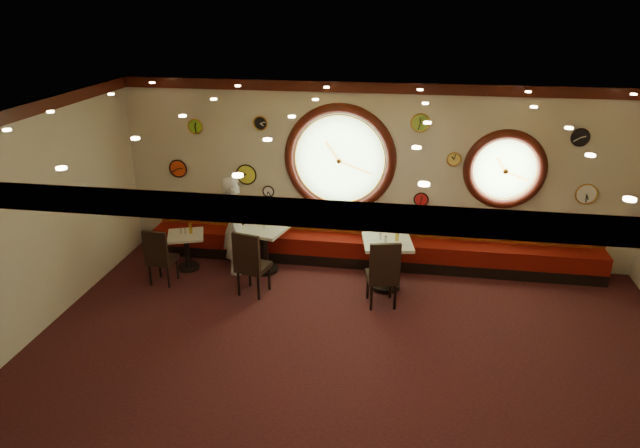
{
  "coord_description": "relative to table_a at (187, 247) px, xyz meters",
  "views": [
    {
      "loc": [
        0.62,
        -6.62,
        4.53
      ],
      "look_at": [
        -0.59,
        0.8,
        1.5
      ],
      "focal_mm": 32.0,
      "sensor_mm": 36.0,
      "label": 1
    }
  ],
  "objects": [
    {
      "name": "floor",
      "position": [
        3.16,
        -2.0,
        -0.42
      ],
      "size": [
        9.0,
        6.0,
        0.0
      ],
      "primitive_type": "cube",
      "color": "black",
      "rests_on": "ground"
    },
    {
      "name": "porthole_right_glass",
      "position": [
        5.36,
        0.99,
        1.38
      ],
      "size": [
        1.1,
        0.02,
        1.1
      ],
      "primitive_type": "cylinder",
      "rotation": [
        1.57,
        0.0,
        0.0
      ],
      "color": "#91BC70",
      "rests_on": "wall_back"
    },
    {
      "name": "wall_left",
      "position": [
        -1.34,
        -2.0,
        1.18
      ],
      "size": [
        0.02,
        6.0,
        3.2
      ],
      "primitive_type": "cube",
      "color": "beige",
      "rests_on": "floor"
    },
    {
      "name": "chair_b",
      "position": [
        1.37,
        -0.76,
        0.22
      ],
      "size": [
        0.56,
        0.56,
        0.69
      ],
      "rotation": [
        0.0,
        0.0,
        -0.24
      ],
      "color": "black",
      "rests_on": "floor"
    },
    {
      "name": "molding_back",
      "position": [
        3.16,
        0.95,
        2.69
      ],
      "size": [
        9.0,
        0.1,
        0.18
      ],
      "primitive_type": "cube",
      "color": "#350F09",
      "rests_on": "wall_back"
    },
    {
      "name": "porthole_right_ring",
      "position": [
        5.36,
        0.95,
        1.38
      ],
      "size": [
        1.09,
        0.03,
        1.09
      ],
      "primitive_type": "torus",
      "rotation": [
        1.57,
        0.0,
        0.0
      ],
      "color": "#C4862E",
      "rests_on": "wall_back"
    },
    {
      "name": "chair_c",
      "position": [
        3.48,
        -0.79,
        0.22
      ],
      "size": [
        0.56,
        0.56,
        0.69
      ],
      "rotation": [
        0.0,
        0.0,
        0.23
      ],
      "color": "black",
      "rests_on": "floor"
    },
    {
      "name": "wall_clock_5",
      "position": [
        1.16,
        0.96,
        2.03
      ],
      "size": [
        0.24,
        0.03,
        0.24
      ],
      "primitive_type": "cylinder",
      "rotation": [
        1.57,
        0.0,
        0.0
      ],
      "color": "black",
      "rests_on": "wall_back"
    },
    {
      "name": "condiment_b_salt",
      "position": [
        1.25,
        0.24,
        0.46
      ],
      "size": [
        0.04,
        0.04,
        0.11
      ],
      "primitive_type": "cylinder",
      "color": "silver",
      "rests_on": "table_b"
    },
    {
      "name": "wall_clock_2",
      "position": [
        -0.44,
        0.96,
        1.13
      ],
      "size": [
        0.32,
        0.03,
        0.32
      ],
      "primitive_type": "cylinder",
      "rotation": [
        1.57,
        0.0,
        0.0
      ],
      "color": "#E44116",
      "rests_on": "wall_back"
    },
    {
      "name": "condiment_a_salt",
      "position": [
        -0.09,
        0.02,
        0.3
      ],
      "size": [
        0.04,
        0.04,
        0.1
      ],
      "primitive_type": "cylinder",
      "color": "silver",
      "rests_on": "table_a"
    },
    {
      "name": "table_a",
      "position": [
        0.0,
        0.0,
        0.0
      ],
      "size": [
        0.77,
        0.77,
        0.66
      ],
      "color": "black",
      "rests_on": "floor"
    },
    {
      "name": "condiment_c_pepper",
      "position": [
        3.47,
        -0.22,
        0.49
      ],
      "size": [
        0.04,
        0.04,
        0.11
      ],
      "primitive_type": "cylinder",
      "color": "#B8B8BC",
      "rests_on": "table_c"
    },
    {
      "name": "wall_clock_7",
      "position": [
        4.01,
        0.96,
        0.78
      ],
      "size": [
        0.24,
        0.03,
        0.24
      ],
      "primitive_type": "cylinder",
      "rotation": [
        1.57,
        0.0,
        0.0
      ],
      "color": "red",
      "rests_on": "wall_back"
    },
    {
      "name": "molding_left",
      "position": [
        -1.29,
        -2.0,
        2.69
      ],
      "size": [
        0.1,
        6.0,
        0.18
      ],
      "primitive_type": "cube",
      "color": "#350F09",
      "rests_on": "wall_back"
    },
    {
      "name": "ceiling",
      "position": [
        3.16,
        -2.0,
        2.78
      ],
      "size": [
        9.0,
        6.0,
        0.02
      ],
      "primitive_type": "cube",
      "color": "gold",
      "rests_on": "wall_back"
    },
    {
      "name": "table_c",
      "position": [
        3.5,
        -0.14,
        0.12
      ],
      "size": [
        0.89,
        0.89,
        0.85
      ],
      "color": "black",
      "rests_on": "floor"
    },
    {
      "name": "porthole_left_glass",
      "position": [
        2.56,
        0.99,
        1.43
      ],
      "size": [
        1.66,
        0.02,
        1.66
      ],
      "primitive_type": "cylinder",
      "rotation": [
        1.57,
        0.0,
        0.0
      ],
      "color": "#91BC70",
      "rests_on": "wall_back"
    },
    {
      "name": "banquette_back",
      "position": [
        3.16,
        0.94,
        0.33
      ],
      "size": [
        8.0,
        0.1,
        0.55
      ],
      "primitive_type": "cube",
      "color": "#600A07",
      "rests_on": "wall_back"
    },
    {
      "name": "wall_clock_3",
      "position": [
        6.46,
        0.96,
        1.98
      ],
      "size": [
        0.28,
        0.03,
        0.28
      ],
      "primitive_type": "cylinder",
      "rotation": [
        1.57,
        0.0,
        0.0
      ],
      "color": "black",
      "rests_on": "wall_back"
    },
    {
      "name": "wall_clock_6",
      "position": [
        -0.04,
        0.96,
        1.93
      ],
      "size": [
        0.26,
        0.03,
        0.26
      ],
      "primitive_type": "cylinder",
      "rotation": [
        1.57,
        0.0,
        0.0
      ],
      "color": "#82CB28",
      "rests_on": "wall_back"
    },
    {
      "name": "condiment_a_pepper",
      "position": [
        -0.01,
        0.02,
        0.3
      ],
      "size": [
        0.04,
        0.04,
        0.11
      ],
      "primitive_type": "cylinder",
      "color": "silver",
      "rests_on": "table_a"
    },
    {
      "name": "molding_front",
      "position": [
        3.16,
        -4.95,
        2.69
      ],
      "size": [
        9.0,
        0.1,
        0.18
      ],
      "primitive_type": "cube",
      "color": "#350F09",
      "rests_on": "wall_back"
    },
    {
      "name": "banquette_seat",
      "position": [
        3.16,
        0.72,
        -0.07
      ],
      "size": [
        8.0,
        0.55,
        0.3
      ],
      "primitive_type": "cube",
      "color": "#570B07",
      "rests_on": "banquette_base"
    },
    {
      "name": "banquette_base",
      "position": [
        3.16,
        0.72,
        -0.32
      ],
      "size": [
        8.0,
        0.55,
        0.2
      ],
      "primitive_type": "cube",
      "color": "black",
      "rests_on": "floor"
    },
    {
      "name": "condiment_b_pepper",
      "position": [
        1.38,
        0.11,
        0.45
      ],
      "size": [
        0.03,
        0.03,
        0.09
      ],
      "primitive_type": "cylinder",
      "color": "silver",
      "rests_on": "table_b"
    },
    {
      "name": "wall_front",
      "position": [
        3.16,
        -5.0,
        1.18
      ],
      "size": [
        9.0,
        0.02,
        3.2
      ],
      "primitive_type": "cube",
      "color": "beige",
      "rests_on": "floor"
    },
    {
      "name": "porthole_left_frame",
      "position": [
        2.56,
        0.98,
        1.43
      ],
      "size": [
        1.98,
        0.18,
        1.98
      ],
      "primitive_type": "torus",
      "rotation": [
        1.57,
        0.0,
        0.0
      ],
      "color": "#350F09",
      "rests_on": "wall_back"
    },
    {
      "name": "chair_a",
      "position": [
        -0.21,
        -0.64,
        0.15
      ],
      "size": [
        0.44,
        0.44,
        0.62
      ],
      "rotation": [
        0.0,
        0.0,
        -0.07
      ],
      "color": "black",
      "rests_on": "floor"
    },
    {
      "name": "condiment_c_bottle",
      "position": [
        3.65,
        -0.12,
        0.52
      ],
      "size": [
        0.06,
        0.06,
        0.18
      ],
      "primitive_type": "cylinder",
      "color": "gold",
      "rests_on": "table_c"
    },
    {
      "name": "wall_clock_1",
      "position": [
        3.91,
        0.96,
        2.13
      ],
      "size": [
        0.3,
        0.03,
        0.3
      ],
      "primitive_type": "cylinder",
      "rotation": [
        1.57,
        0.0,
        0.0
      ],
      "color": "#89BA3A",
      "rests_on": "wall_back"
    },
    {
      "name": "condiment_c_salt",
      "position": [
        3.38,
        -0.11,
        0.48
      ],
      "size": [
        0.04,
        0.04,
        0.11
      ],
      "primitive_type": "cylinder",
      "color": "silver",
      "rests_on": "table_c"
    },
    {
      "name": "wall_back",
      "position": [
        3.16,
        1.0,
        1.18
      ],
      "size": [
        9.0,
        0.02,
        3.2
      ],
      "primitive_type": "cube",
      "color": "beige",
      "rests_on": "floor"
    },
    {
      "name": "porthole_right_frame",
      "position": [
        5.36,
        0.98,
        1.38
      ],
      "size": [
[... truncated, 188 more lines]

